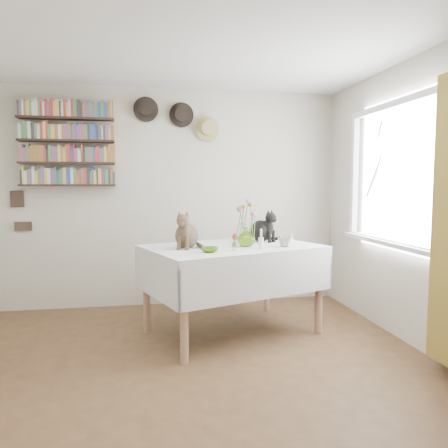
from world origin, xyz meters
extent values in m
cube|color=brown|center=(0.00, 0.00, -0.02)|extent=(4.04, 4.54, 0.04)
cube|color=white|center=(0.00, 0.00, 2.52)|extent=(4.04, 4.54, 0.04)
cube|color=beige|center=(0.00, 2.27, 1.25)|extent=(4.04, 0.04, 2.54)
cube|color=beige|center=(0.00, -2.27, 1.25)|extent=(4.04, 0.04, 2.54)
cube|color=white|center=(1.97, 0.80, 1.50)|extent=(0.01, 1.40, 1.20)
cube|color=white|center=(1.97, 0.80, 2.13)|extent=(0.06, 1.52, 0.06)
cube|color=white|center=(1.97, 0.80, 0.87)|extent=(0.06, 1.52, 0.06)
cube|color=white|center=(1.97, 1.53, 1.50)|extent=(0.06, 0.06, 1.20)
cube|color=white|center=(1.94, 0.80, 0.87)|extent=(0.12, 1.50, 0.04)
cube|color=white|center=(0.53, 1.11, 0.80)|extent=(1.80, 1.47, 0.07)
cylinder|color=tan|center=(0.01, 0.48, 0.38)|extent=(0.07, 0.07, 0.77)
cylinder|color=tan|center=(1.33, 0.95, 0.38)|extent=(0.07, 0.07, 0.77)
cylinder|color=tan|center=(-0.27, 1.27, 0.38)|extent=(0.07, 0.07, 0.77)
cylinder|color=tan|center=(1.04, 1.74, 0.38)|extent=(0.07, 0.07, 0.77)
imported|color=#9DD23F|center=(0.64, 1.06, 0.92)|extent=(0.21, 0.21, 0.18)
imported|color=#9DD23F|center=(0.26, 0.75, 0.86)|extent=(0.20, 0.20, 0.05)
imported|color=white|center=(0.98, 0.95, 0.89)|extent=(0.15, 0.15, 0.10)
cylinder|color=white|center=(0.75, 0.91, 0.88)|extent=(0.05, 0.05, 0.10)
cylinder|color=white|center=(0.75, 0.91, 0.97)|extent=(0.02, 0.02, 0.08)
cylinder|color=white|center=(0.48, 0.81, 0.87)|extent=(0.04, 0.04, 0.07)
cone|color=white|center=(1.17, 1.29, 0.86)|extent=(0.04, 0.04, 0.06)
sphere|color=beige|center=(1.17, 1.29, 0.90)|extent=(0.03, 0.03, 0.03)
cylinder|color=#4C7233|center=(0.61, 1.07, 1.03)|extent=(0.01, 0.01, 0.30)
sphere|color=#CB7D8B|center=(0.61, 1.07, 1.18)|extent=(0.07, 0.07, 0.07)
cylinder|color=#4C7233|center=(0.68, 1.04, 1.01)|extent=(0.01, 0.01, 0.26)
sphere|color=#CB7D8B|center=(0.68, 1.04, 1.14)|extent=(0.06, 0.06, 0.06)
cylinder|color=#4C7233|center=(0.70, 1.09, 1.05)|extent=(0.01, 0.01, 0.34)
sphere|color=orange|center=(0.70, 1.09, 1.22)|extent=(0.06, 0.06, 0.06)
cylinder|color=#4C7233|center=(0.58, 1.10, 1.04)|extent=(0.01, 0.01, 0.31)
sphere|color=orange|center=(0.58, 1.10, 1.19)|extent=(0.05, 0.05, 0.05)
cylinder|color=#4C7233|center=(0.64, 1.11, 1.07)|extent=(0.01, 0.01, 0.37)
sphere|color=#999E93|center=(0.64, 1.11, 1.25)|extent=(0.04, 0.04, 0.04)
cylinder|color=#4C7233|center=(0.59, 1.03, 1.05)|extent=(0.01, 0.01, 0.33)
sphere|color=#999E93|center=(0.59, 1.03, 1.21)|extent=(0.04, 0.04, 0.04)
cylinder|color=#4C7233|center=(0.71, 1.02, 1.03)|extent=(0.01, 0.01, 0.29)
sphere|color=#999E93|center=(0.71, 1.02, 1.17)|extent=(0.04, 0.04, 0.04)
cube|color=#2F1E17|center=(-1.10, 2.16, 1.40)|extent=(1.00, 0.16, 0.02)
cube|color=#2F1E17|center=(-1.10, 2.16, 1.64)|extent=(1.00, 0.16, 0.02)
cube|color=#2F1E17|center=(-1.10, 2.16, 1.88)|extent=(1.00, 0.16, 0.02)
cube|color=#2F1E17|center=(-1.10, 2.16, 2.12)|extent=(1.00, 0.16, 0.02)
cylinder|color=black|center=(-0.25, 2.21, 2.25)|extent=(0.28, 0.02, 0.28)
cylinder|color=black|center=(-0.25, 2.17, 2.25)|extent=(0.16, 0.08, 0.16)
cylinder|color=black|center=(0.15, 2.21, 2.20)|extent=(0.28, 0.02, 0.28)
cylinder|color=black|center=(0.15, 2.17, 2.20)|extent=(0.16, 0.08, 0.16)
cylinder|color=tan|center=(0.45, 2.21, 2.05)|extent=(0.28, 0.02, 0.28)
cylinder|color=tan|center=(0.45, 2.17, 2.05)|extent=(0.16, 0.08, 0.16)
cube|color=#38281E|center=(-1.65, 2.23, 1.25)|extent=(0.14, 0.02, 0.18)
cube|color=#38281E|center=(-1.60, 2.23, 0.95)|extent=(0.18, 0.02, 0.10)
camera|label=1|loc=(-0.28, -2.86, 1.40)|focal=35.00mm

